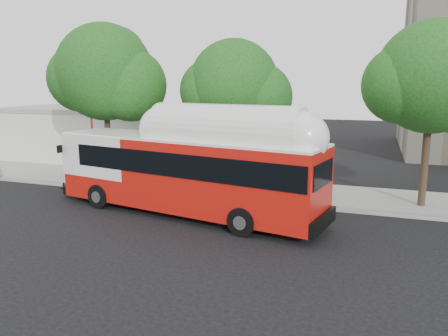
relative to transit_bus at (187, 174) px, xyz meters
name	(u,v)px	position (x,y,z in m)	size (l,w,h in m)	color
ground	(214,224)	(1.71, -0.98, -1.99)	(120.00, 120.00, 0.00)	black
sidewalk	(252,189)	(1.71, 5.52, -1.91)	(60.00, 5.00, 0.15)	gray
curb_strip	(239,201)	(1.71, 2.92, -1.91)	(60.00, 0.30, 0.15)	gray
red_curb_segment	(187,196)	(-1.29, 2.92, -1.91)	(10.00, 0.32, 0.16)	maroon
street_tree_left	(112,76)	(-6.82, 4.58, 4.62)	(6.67, 5.80, 9.74)	#2D2116
street_tree_mid	(241,88)	(1.12, 5.08, 3.92)	(5.75, 5.00, 8.62)	#2D2116
street_tree_right	(442,82)	(11.15, 4.88, 4.27)	(6.21, 5.40, 9.18)	#2D2116
low_commercial_bldg	(115,132)	(-12.29, 13.02, 0.16)	(16.20, 10.20, 4.25)	silver
transit_bus	(187,174)	(0.00, 0.00, 0.00)	(14.61, 5.43, 4.26)	#B9140C
signal_pole	(93,148)	(-7.83, 3.70, 0.35)	(0.13, 0.43, 4.56)	red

